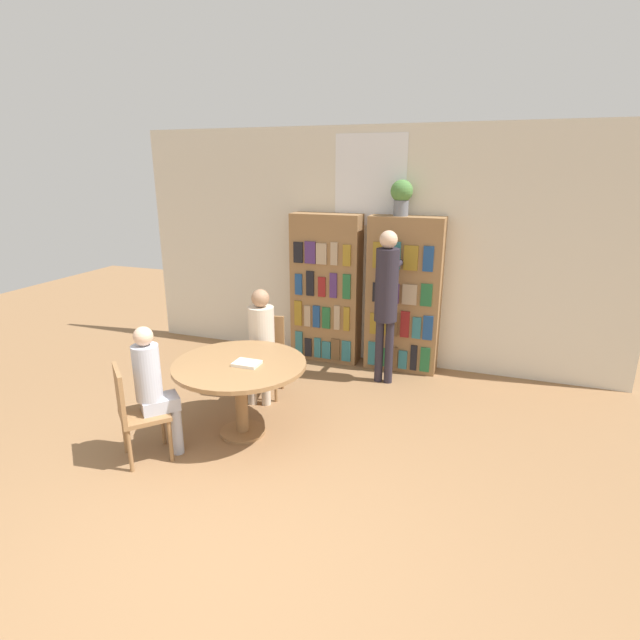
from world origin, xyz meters
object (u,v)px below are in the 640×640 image
(bookshelf_left, at_px, (326,289))
(flower_vase, at_px, (402,195))
(chair_near_camera, at_px, (134,409))
(reading_table, at_px, (240,374))
(seated_reader_left, at_px, (261,338))
(chair_left_side, at_px, (265,351))
(seated_reader_right, at_px, (155,385))
(librarian_standing, at_px, (387,293))
(bookshelf_right, at_px, (404,296))

(bookshelf_left, height_order, flower_vase, flower_vase)
(bookshelf_left, relative_size, chair_near_camera, 2.19)
(reading_table, xyz_separation_m, chair_near_camera, (-0.65, -0.72, -0.13))
(flower_vase, relative_size, seated_reader_left, 0.34)
(reading_table, relative_size, chair_left_side, 1.42)
(chair_left_side, bearing_deg, seated_reader_right, 66.12)
(flower_vase, bearing_deg, reading_table, -115.49)
(flower_vase, relative_size, chair_near_camera, 0.47)
(librarian_standing, bearing_deg, flower_vase, 87.42)
(bookshelf_left, distance_m, chair_near_camera, 3.04)
(bookshelf_left, height_order, librarian_standing, bookshelf_left)
(seated_reader_left, height_order, seated_reader_right, seated_reader_left)
(flower_vase, height_order, chair_left_side, flower_vase)
(chair_left_side, distance_m, seated_reader_left, 0.29)
(chair_left_side, bearing_deg, reading_table, 90.00)
(bookshelf_left, relative_size, seated_reader_right, 1.59)
(bookshelf_left, distance_m, flower_vase, 1.54)
(seated_reader_left, bearing_deg, bookshelf_right, -144.31)
(bookshelf_left, bearing_deg, reading_table, -92.69)
(bookshelf_right, bearing_deg, bookshelf_left, 179.99)
(bookshelf_left, distance_m, seated_reader_right, 2.85)
(chair_left_side, height_order, librarian_standing, librarian_standing)
(reading_table, distance_m, librarian_standing, 2.03)
(flower_vase, relative_size, seated_reader_right, 0.34)
(bookshelf_left, bearing_deg, seated_reader_left, -100.65)
(bookshelf_left, height_order, chair_near_camera, bookshelf_left)
(reading_table, xyz_separation_m, chair_left_side, (-0.20, 0.95, -0.13))
(chair_near_camera, height_order, seated_reader_right, seated_reader_right)
(bookshelf_right, height_order, flower_vase, flower_vase)
(bookshelf_right, relative_size, chair_left_side, 2.19)
(bookshelf_left, height_order, bookshelf_right, same)
(chair_near_camera, distance_m, chair_left_side, 1.73)
(reading_table, height_order, seated_reader_right, seated_reader_right)
(bookshelf_right, distance_m, seated_reader_right, 3.24)
(flower_vase, xyz_separation_m, chair_near_camera, (-1.70, -2.91, -1.69))
(bookshelf_right, xyz_separation_m, reading_table, (-1.13, -2.18, -0.34))
(bookshelf_right, distance_m, librarian_standing, 0.53)
(reading_table, xyz_separation_m, seated_reader_left, (-0.16, 0.78, 0.09))
(bookshelf_right, xyz_separation_m, seated_reader_left, (-1.29, -1.41, -0.25))
(bookshelf_right, xyz_separation_m, seated_reader_right, (-1.66, -2.76, -0.29))
(bookshelf_left, relative_size, reading_table, 1.54)
(reading_table, distance_m, chair_near_camera, 0.98)
(bookshelf_left, bearing_deg, chair_near_camera, -104.57)
(bookshelf_right, height_order, librarian_standing, bookshelf_right)
(bookshelf_right, xyz_separation_m, librarian_standing, (-0.11, -0.50, 0.14))
(seated_reader_right, xyz_separation_m, librarian_standing, (1.55, 2.26, 0.43))
(reading_table, height_order, seated_reader_left, seated_reader_left)
(chair_left_side, relative_size, librarian_standing, 0.49)
(flower_vase, xyz_separation_m, reading_table, (-1.04, -2.19, -1.56))
(reading_table, bearing_deg, librarian_standing, 58.77)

